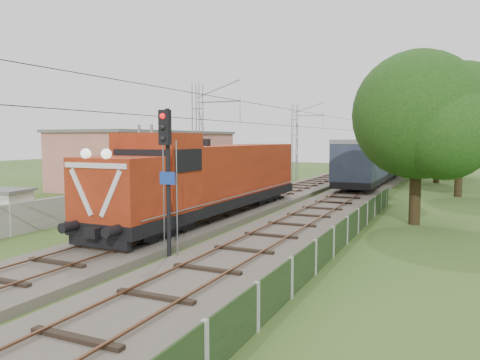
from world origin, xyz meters
The scene contains 15 objects.
ground centered at (0.00, 0.00, 0.00)m, with size 140.00×140.00×0.00m, color #36541F.
track_main centered at (0.00, 7.00, 0.18)m, with size 4.20×70.00×0.45m.
track_side centered at (5.00, 20.00, 0.18)m, with size 4.20×80.00×0.45m.
catenary centered at (-2.95, 12.00, 4.05)m, with size 3.31×70.00×8.00m.
boundary_wall centered at (-6.50, 12.00, 0.75)m, with size 0.25×40.00×1.50m, color #9E9E99.
station_building centered at (-15.00, 24.00, 2.63)m, with size 8.40×20.40×5.22m.
fence centered at (8.00, 3.00, 0.60)m, with size 0.12×32.00×1.20m.
locomotive centered at (0.00, 8.17, 2.38)m, with size 3.23×18.45×4.68m.
coach_rake centered at (5.00, 81.47, 2.66)m, with size 3.24×121.18×3.75m.
signal_post centered at (2.83, -0.40, 3.83)m, with size 0.61×0.48×5.57m.
relay_hut centered at (-7.40, 1.20, 1.06)m, with size 2.39×2.39×2.09m.
tree_a centered at (10.35, 11.58, 5.64)m, with size 6.98×6.65×9.05m.
tree_b centered at (12.52, 25.41, 6.46)m, with size 7.99×7.61×10.35m.
tree_c centered at (10.59, 36.95, 6.07)m, with size 7.51×7.15×9.73m.
tree_d centered at (12.05, 44.80, 5.21)m, with size 6.45×6.14×8.36m.
Camera 1 is at (12.07, -14.30, 4.54)m, focal length 35.00 mm.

